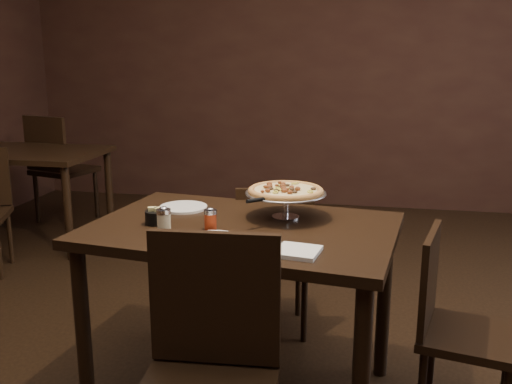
# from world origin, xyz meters

# --- Properties ---
(room) EXTENTS (6.04, 7.04, 2.84)m
(room) POSITION_xyz_m (0.06, 0.03, 1.40)
(room) COLOR black
(room) RESTS_ON ground
(dining_table) EXTENTS (1.38, 1.01, 0.80)m
(dining_table) POSITION_xyz_m (0.02, -0.01, 0.70)
(dining_table) COLOR black
(dining_table) RESTS_ON ground
(background_table) EXTENTS (1.22, 0.81, 0.76)m
(background_table) POSITION_xyz_m (-2.20, 1.79, 0.66)
(background_table) COLOR black
(background_table) RESTS_ON ground
(pizza_stand) EXTENTS (0.36, 0.36, 0.15)m
(pizza_stand) POSITION_xyz_m (0.18, 0.14, 0.92)
(pizza_stand) COLOR silver
(pizza_stand) RESTS_ON dining_table
(parmesan_shaker) EXTENTS (0.06, 0.06, 0.10)m
(parmesan_shaker) POSITION_xyz_m (-0.28, -0.15, 0.85)
(parmesan_shaker) COLOR beige
(parmesan_shaker) RESTS_ON dining_table
(pepper_flake_shaker) EXTENTS (0.05, 0.05, 0.09)m
(pepper_flake_shaker) POSITION_xyz_m (-0.09, -0.09, 0.85)
(pepper_flake_shaker) COLOR #99220D
(pepper_flake_shaker) RESTS_ON dining_table
(packet_caddy) EXTENTS (0.09, 0.09, 0.07)m
(packet_caddy) POSITION_xyz_m (-0.35, -0.06, 0.83)
(packet_caddy) COLOR black
(packet_caddy) RESTS_ON dining_table
(napkin_stack) EXTENTS (0.17, 0.17, 0.02)m
(napkin_stack) POSITION_xyz_m (0.30, -0.32, 0.81)
(napkin_stack) COLOR white
(napkin_stack) RESTS_ON dining_table
(plate_left) EXTENTS (0.23, 0.23, 0.01)m
(plate_left) POSITION_xyz_m (-0.31, 0.20, 0.81)
(plate_left) COLOR white
(plate_left) RESTS_ON dining_table
(plate_near) EXTENTS (0.24, 0.24, 0.01)m
(plate_near) POSITION_xyz_m (-0.04, -0.25, 0.81)
(plate_near) COLOR white
(plate_near) RESTS_ON dining_table
(serving_spatula) EXTENTS (0.14, 0.14, 0.02)m
(serving_spatula) POSITION_xyz_m (0.09, -0.03, 0.92)
(serving_spatula) COLOR silver
(serving_spatula) RESTS_ON pizza_stand
(chair_far) EXTENTS (0.48, 0.48, 0.86)m
(chair_far) POSITION_xyz_m (0.06, 0.58, 0.47)
(chair_far) COLOR black
(chair_far) RESTS_ON ground
(chair_near) EXTENTS (0.47, 0.47, 0.95)m
(chair_near) POSITION_xyz_m (0.07, -0.70, 0.52)
(chair_near) COLOR black
(chair_near) RESTS_ON ground
(chair_side) EXTENTS (0.46, 0.46, 0.82)m
(chair_side) POSITION_xyz_m (0.91, -0.02, 0.45)
(chair_side) COLOR black
(chair_side) RESTS_ON ground
(bg_chair_far) EXTENTS (0.56, 0.56, 0.99)m
(bg_chair_far) POSITION_xyz_m (-2.24, 2.35, 0.54)
(bg_chair_far) COLOR black
(bg_chair_far) RESTS_ON ground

